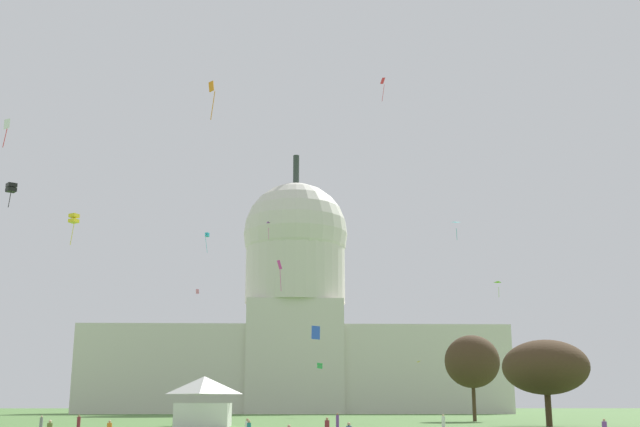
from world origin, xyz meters
The scene contains 22 objects.
capitol_building centered at (0.08, 181.50, 24.21)m, with size 117.06×30.23×74.82m.
event_tent centered at (-11.56, 59.44, 3.06)m, with size 6.92×6.32×6.09m.
tree_east_near centered at (28.40, 86.33, 9.33)m, with size 11.04×10.52×13.55m.
tree_east_mid centered at (31.33, 58.67, 7.22)m, with size 15.10×15.12×10.66m.
person_grey_aisle_center centered at (-28.18, 49.45, 0.69)m, with size 0.48×0.48×1.50m.
person_maroon_front_right centered at (-26.28, 57.75, 0.66)m, with size 0.60×0.60×1.47m.
person_white_near_tree_east centered at (17.24, 54.09, 0.70)m, with size 0.59×0.59×1.56m.
person_purple_mid_left centered at (4.77, 54.66, 0.79)m, with size 0.50×0.50×1.71m.
kite_turquoise_mid centered at (29.00, 96.35, 34.15)m, with size 1.46×0.83×2.98m.
kite_magenta_mid centered at (-2.71, 80.93, 23.46)m, with size 0.86×0.87×4.88m.
kite_black_mid centered at (-31.18, 42.08, 25.47)m, with size 1.34×1.34×2.69m.
kite_blue_low centered at (1.94, 46.53, 10.41)m, with size 0.97×0.64×1.50m.
kite_red_high centered at (15.30, 89.89, 58.81)m, with size 0.95×0.59×4.70m.
kite_pink_mid centered at (-20.80, 124.18, 25.79)m, with size 0.73×0.70×1.05m.
kite_cyan_high centered at (-18.40, 117.35, 36.50)m, with size 0.96×0.98×4.24m.
kite_orange_mid centered at (-8.12, 25.98, 30.20)m, with size 0.67×0.46×3.72m.
kite_green_low centered at (5.04, 121.76, 10.25)m, with size 1.20×1.15×1.22m.
kite_white_mid centered at (-29.43, 34.54, 29.79)m, with size 0.75×0.60×3.04m.
kite_gold_low centered at (26.46, 125.01, 11.12)m, with size 1.22×1.55×0.41m.
kite_lime_mid centered at (37.34, 100.88, 24.27)m, with size 1.23×0.89×2.81m.
kite_yellow_mid centered at (-27.20, 52.43, 24.53)m, with size 1.28×1.27×3.80m.
kite_violet_high centered at (-6.02, 136.40, 43.06)m, with size 1.20×1.88×3.67m.
Camera 1 is at (-0.65, -39.81, 2.84)m, focal length 43.56 mm.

